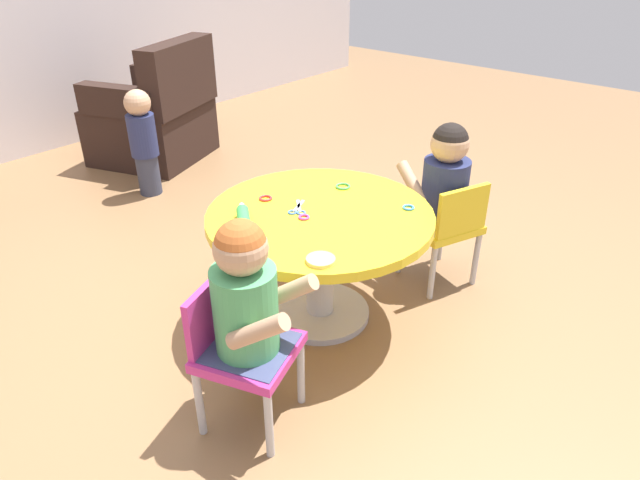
# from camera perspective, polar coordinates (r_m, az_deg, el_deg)

# --- Properties ---
(ground_plane) EXTENTS (10.00, 10.00, 0.00)m
(ground_plane) POSITION_cam_1_polar(r_m,az_deg,el_deg) (2.59, 0.00, -7.46)
(ground_plane) COLOR olive
(craft_table) EXTENTS (0.93, 0.93, 0.51)m
(craft_table) POSITION_cam_1_polar(r_m,az_deg,el_deg) (2.37, 0.00, 0.27)
(craft_table) COLOR silver
(craft_table) RESTS_ON ground
(child_chair_left) EXTENTS (0.38, 0.38, 0.54)m
(child_chair_left) POSITION_cam_1_polar(r_m,az_deg,el_deg) (1.96, -8.06, -10.60)
(child_chair_left) COLOR #B7B7BC
(child_chair_left) RESTS_ON ground
(seated_child_left) EXTENTS (0.37, 0.41, 0.51)m
(seated_child_left) POSITION_cam_1_polar(r_m,az_deg,el_deg) (1.80, -7.44, -5.41)
(seated_child_left) COLOR #3F4772
(seated_child_left) RESTS_ON ground
(child_chair_right) EXTENTS (0.39, 0.39, 0.54)m
(child_chair_right) POSITION_cam_1_polar(r_m,az_deg,el_deg) (2.72, 12.44, 1.39)
(child_chair_right) COLOR #B7B7BC
(child_chair_right) RESTS_ON ground
(seated_child_right) EXTENTS (0.38, 0.42, 0.51)m
(seated_child_right) POSITION_cam_1_polar(r_m,az_deg,el_deg) (2.65, 12.42, 6.07)
(seated_child_right) COLOR #3F4772
(seated_child_right) RESTS_ON ground
(armchair_dark) EXTENTS (0.90, 0.91, 0.85)m
(armchair_dark) POSITION_cam_1_polar(r_m,az_deg,el_deg) (4.35, -16.13, 11.73)
(armchair_dark) COLOR black
(armchair_dark) RESTS_ON ground
(toddler_standing) EXTENTS (0.17, 0.17, 0.67)m
(toddler_standing) POSITION_cam_1_polar(r_m,az_deg,el_deg) (3.74, -17.29, 9.57)
(toddler_standing) COLOR #33384C
(toddler_standing) RESTS_ON ground
(rolling_pin) EXTENTS (0.16, 0.19, 0.05)m
(rolling_pin) POSITION_cam_1_polar(r_m,az_deg,el_deg) (2.24, -7.68, 2.22)
(rolling_pin) COLOR green
(rolling_pin) RESTS_ON craft_table
(craft_scissors) EXTENTS (0.14, 0.12, 0.01)m
(craft_scissors) POSITION_cam_1_polar(r_m,az_deg,el_deg) (2.33, -2.25, 3.06)
(craft_scissors) COLOR silver
(craft_scissors) RESTS_ON craft_table
(playdough_blob_0) EXTENTS (0.10, 0.10, 0.01)m
(playdough_blob_0) POSITION_cam_1_polar(r_m,az_deg,el_deg) (1.98, 0.07, -2.01)
(playdough_blob_0) COLOR #F2CC72
(playdough_blob_0) RESTS_ON craft_table
(cookie_cutter_0) EXTENTS (0.05, 0.05, 0.01)m
(cookie_cutter_0) POSITION_cam_1_polar(r_m,az_deg,el_deg) (2.37, 8.85, 3.25)
(cookie_cutter_0) COLOR #3F99D8
(cookie_cutter_0) RESTS_ON craft_table
(cookie_cutter_1) EXTENTS (0.05, 0.05, 0.01)m
(cookie_cutter_1) POSITION_cam_1_polar(r_m,az_deg,el_deg) (2.27, -1.62, 2.31)
(cookie_cutter_1) COLOR #D83FA5
(cookie_cutter_1) RESTS_ON craft_table
(cookie_cutter_2) EXTENTS (0.06, 0.06, 0.01)m
(cookie_cutter_2) POSITION_cam_1_polar(r_m,az_deg,el_deg) (2.44, -5.47, 4.19)
(cookie_cutter_2) COLOR red
(cookie_cutter_2) RESTS_ON craft_table
(cookie_cutter_3) EXTENTS (0.07, 0.07, 0.01)m
(cookie_cutter_3) POSITION_cam_1_polar(r_m,az_deg,el_deg) (2.54, 2.31, 5.40)
(cookie_cutter_3) COLOR #4CB259
(cookie_cutter_3) RESTS_ON craft_table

